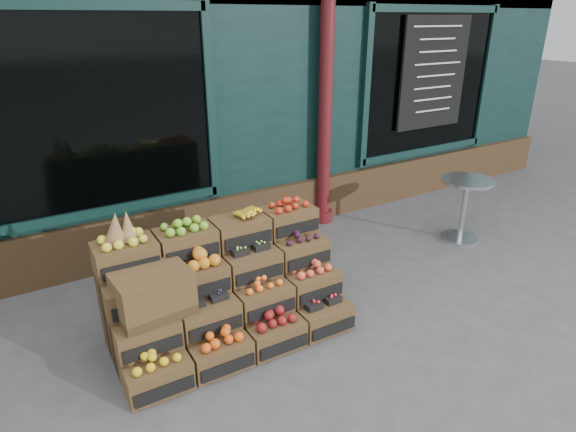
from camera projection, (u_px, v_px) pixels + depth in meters
ground at (344, 317)px, 4.63m from camera, size 60.00×60.00×0.00m
shop_facade at (155, 35)px, 7.73m from camera, size 12.00×6.24×4.80m
crate_display at (225, 293)px, 4.28m from camera, size 2.05×1.03×1.27m
spare_crates at (156, 320)px, 3.85m from camera, size 0.60×0.44×0.86m
bistro_table at (464, 202)px, 6.06m from camera, size 0.65×0.65×0.81m
shopkeeper at (118, 167)px, 5.74m from camera, size 0.83×0.64×2.03m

